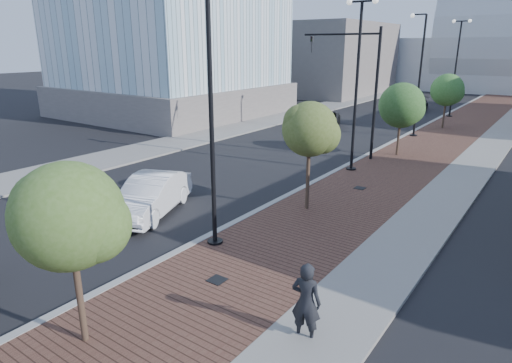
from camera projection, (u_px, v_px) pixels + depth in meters
The scene contains 22 objects.
sidewalk at pixel (468, 129), 37.57m from camera, with size 7.00×140.00×0.12m, color #4C2D23.
concrete_strip at pixel (504, 132), 36.07m from camera, with size 2.40×140.00×0.13m, color slate.
curb at pixel (426, 125), 39.51m from camera, with size 0.30×140.00×0.14m, color gray.
west_sidewalk at pixel (301, 112), 46.71m from camera, with size 4.00×140.00×0.12m, color slate.
white_sedan at pixel (151, 195), 18.64m from camera, with size 1.78×5.09×1.68m, color white.
dark_car_mid at pixel (326, 120), 38.45m from camera, with size 2.28×4.95×1.37m, color black.
dark_car_far at pixel (416, 105), 47.87m from camera, with size 2.02×4.96×1.44m, color black.
pedestrian at pixel (306, 302), 10.55m from camera, with size 0.75×0.49×2.07m, color black.
streetlight_1 at pixel (209, 127), 14.65m from camera, with size 1.44×0.56×9.21m.
streetlight_2 at pixel (357, 86), 23.77m from camera, with size 1.72×0.56×9.28m.
streetlight_3 at pixel (418, 81), 33.30m from camera, with size 1.44×0.56×9.21m.
streetlight_4 at pixel (456, 68), 42.42m from camera, with size 1.72×0.56×9.28m.
traffic_mast at pixel (363, 79), 26.55m from camera, with size 5.09×0.20×8.00m.
tree_0 at pixel (71, 217), 9.67m from camera, with size 2.50×2.47×4.58m.
tree_1 at pixel (311, 130), 18.13m from camera, with size 2.37×2.31×4.78m.
tree_2 at pixel (402, 106), 27.54m from camera, with size 2.84×2.84×4.75m.
tree_3 at pixel (448, 90), 36.86m from camera, with size 2.70×2.70×4.69m.
tower_podium at pixel (173, 99), 46.16m from camera, with size 19.00×19.00×3.00m, color #655E5B.
convention_center at pixel (492, 51), 73.80m from camera, with size 50.00×30.00×50.00m.
commercial_block_nw at pixel (329, 59), 64.65m from camera, with size 14.00×20.00×10.00m, color #68615D.
utility_cover_1 at pixel (217, 280), 13.30m from camera, with size 0.50×0.50×0.02m, color black.
utility_cover_2 at pixel (360, 188), 21.85m from camera, with size 0.50×0.50×0.02m, color black.
Camera 1 is at (10.21, -0.91, 6.97)m, focal length 30.65 mm.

